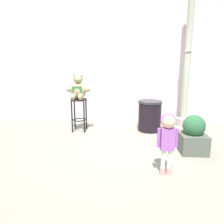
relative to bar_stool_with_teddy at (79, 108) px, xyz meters
The scene contains 8 objects.
ground_plane 1.63m from the bar_stool_with_teddy, 43.80° to the right, with size 24.00×24.00×0.00m, color gray.
building_wall 2.09m from the bar_stool_with_teddy, 46.87° to the left, with size 7.49×0.30×3.72m, color silver.
bar_stool_with_teddy is the anchor object (origin of this frame).
teddy_bear 0.43m from the bar_stool_with_teddy, 90.00° to the right, with size 0.54×0.49×0.56m.
child_walking 2.51m from the bar_stool_with_teddy, 50.69° to the right, with size 0.28×0.22×0.87m.
trash_bin 1.64m from the bar_stool_with_teddy, ahead, with size 0.55×0.55×0.71m.
lamppost 2.73m from the bar_stool_with_teddy, 13.88° to the left, with size 0.36×0.36×3.17m.
planter_with_shrub 2.50m from the bar_stool_with_teddy, 27.54° to the right, with size 0.45×0.45×0.67m.
Camera 1 is at (-0.14, -3.59, 1.47)m, focal length 33.58 mm.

